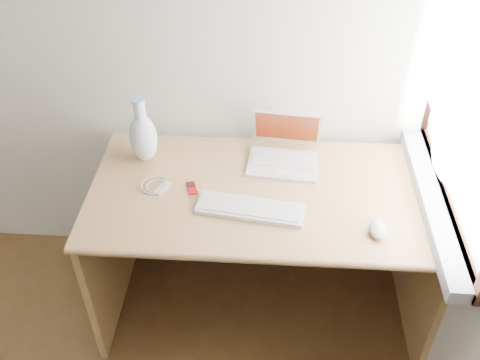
# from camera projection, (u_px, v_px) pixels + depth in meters

# --- Properties ---
(back_wall) EXTENTS (3.50, 0.04, 2.60)m
(back_wall) POSITION_uv_depth(u_px,v_px,m) (23.00, 18.00, 2.20)
(back_wall) COLOR silver
(back_wall) RESTS_ON floor
(window) EXTENTS (0.11, 0.99, 1.10)m
(window) POSITION_uv_depth(u_px,v_px,m) (474.00, 93.00, 1.79)
(window) COLOR white
(window) RESTS_ON right_wall
(desk) EXTENTS (1.45, 0.72, 0.76)m
(desk) POSITION_uv_depth(u_px,v_px,m) (264.00, 215.00, 2.40)
(desk) COLOR tan
(desk) RESTS_ON floor
(laptop) EXTENTS (0.32, 0.27, 0.20)m
(laptop) POSITION_uv_depth(u_px,v_px,m) (283.00, 151.00, 2.31)
(laptop) COLOR silver
(laptop) RESTS_ON desk
(external_keyboard) EXTENTS (0.43, 0.18, 0.02)m
(external_keyboard) POSITION_uv_depth(u_px,v_px,m) (250.00, 209.00, 2.09)
(external_keyboard) COLOR white
(external_keyboard) RESTS_ON desk
(mouse) EXTENTS (0.07, 0.11, 0.04)m
(mouse) POSITION_uv_depth(u_px,v_px,m) (378.00, 229.00, 1.99)
(mouse) COLOR silver
(mouse) RESTS_ON desk
(ipod) EXTENTS (0.06, 0.09, 0.01)m
(ipod) POSITION_uv_depth(u_px,v_px,m) (192.00, 188.00, 2.20)
(ipod) COLOR red
(ipod) RESTS_ON desk
(cable_coil) EXTENTS (0.15, 0.15, 0.01)m
(cable_coil) POSITION_uv_depth(u_px,v_px,m) (155.00, 185.00, 2.21)
(cable_coil) COLOR white
(cable_coil) RESTS_ON desk
(remote) EXTENTS (0.07, 0.09, 0.01)m
(remote) POSITION_uv_depth(u_px,v_px,m) (162.00, 188.00, 2.20)
(remote) COLOR white
(remote) RESTS_ON desk
(vase) EXTENTS (0.12, 0.12, 0.31)m
(vase) POSITION_uv_depth(u_px,v_px,m) (143.00, 136.00, 2.27)
(vase) COLOR white
(vase) RESTS_ON desk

